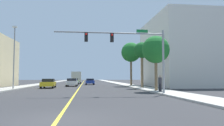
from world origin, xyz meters
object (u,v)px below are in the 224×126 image
car_green (74,81)px  car_blue (90,81)px  car_white (72,82)px  palm_mid (142,51)px  palm_far (131,53)px  car_yellow (48,83)px  pedestrian (160,83)px  palm_near (156,50)px  delivery_truck (77,77)px  street_lamp (14,54)px  traffic_signal_mast (130,45)px

car_green → car_blue: (3.49, -0.05, -0.01)m
car_white → palm_mid: bearing=-36.7°
palm_mid → palm_far: size_ratio=0.86×
car_white → car_yellow: (-3.17, -5.99, -0.01)m
car_yellow → pedestrian: bearing=-43.9°
car_blue → car_white: car_white is taller
car_green → car_yellow: same height
palm_near → pedestrian: (-0.23, -2.01, -3.81)m
palm_near → delivery_truck: (-10.51, 33.54, -3.18)m
car_yellow → palm_near: bearing=-38.4°
palm_mid → palm_far: 7.54m
palm_far → car_yellow: bearing=-160.3°
palm_mid → car_blue: palm_mid is taller
palm_far → delivery_truck: bearing=120.1°
delivery_truck → palm_near: bearing=-73.6°
car_yellow → delivery_truck: size_ratio=0.59×
palm_far → car_yellow: (-13.95, -4.99, -5.48)m
street_lamp → car_yellow: size_ratio=1.86×
car_blue → pedestrian: size_ratio=2.37×
car_white → delivery_truck: delivery_truck is taller
palm_near → palm_far: (0.22, 15.03, 1.42)m
car_yellow → palm_far: bearing=17.5°
traffic_signal_mast → palm_far: palm_far is taller
street_lamp → palm_mid: 17.98m
car_yellow → pedestrian: size_ratio=2.65×
palm_near → delivery_truck: bearing=107.4°
palm_near → street_lamp: bearing=161.7°
palm_mid → pedestrian: palm_mid is taller
pedestrian → traffic_signal_mast: bearing=-51.4°
palm_far → pedestrian: bearing=-91.5°
delivery_truck → palm_mid: bearing=-68.3°
palm_mid → car_green: palm_mid is taller
palm_near → palm_mid: palm_mid is taller
street_lamp → car_green: (6.87, 18.78, -4.02)m
delivery_truck → pedestrian: (10.29, -35.56, -0.63)m
car_white → car_blue: bearing=69.5°
palm_near → car_blue: size_ratio=1.56×
delivery_truck → pedestrian: delivery_truck is taller
street_lamp → palm_near: 18.48m
car_white → palm_far: bearing=-4.0°
palm_mid → palm_far: palm_far is taller
car_green → delivery_truck: bearing=90.3°
car_green → car_yellow: bearing=-100.6°
delivery_truck → palm_far: bearing=-60.9°
car_yellow → delivery_truck: (3.22, 23.50, 0.89)m
traffic_signal_mast → palm_far: (4.13, 19.32, 1.59)m
car_blue → delivery_truck: size_ratio=0.53×
palm_far → car_yellow: 15.80m
palm_mid → pedestrian: bearing=-93.4°
street_lamp → delivery_truck: 28.78m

